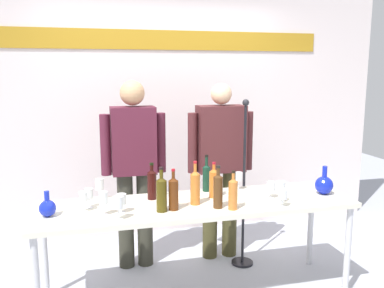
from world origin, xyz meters
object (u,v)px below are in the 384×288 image
object	(u,v)px
wine_glass_left_4	(118,203)
wine_glass_left_3	(103,198)
presenter_left	(134,163)
presenter_right	(220,160)
decanter_blue_left	(48,208)
wine_glass_left_1	(121,199)
wine_glass_right_2	(283,195)
wine_bottle_2	(152,183)
wine_bottle_3	(206,176)
wine_glass_left_2	(89,194)
wine_bottle_0	(173,193)
wine_glass_right_3	(271,186)
wine_glass_right_1	(239,177)
wine_glass_left_0	(100,185)
wine_bottle_7	(218,190)
microphone_stand	(243,211)
wine_bottle_1	(233,193)
wine_glass_left_5	(83,197)
wine_bottle_4	(214,182)
wine_bottle_6	(162,193)
decanter_blue_right	(324,185)
display_table	(197,210)
wine_glass_right_0	(281,187)

from	to	relation	value
wine_glass_left_4	wine_glass_left_3	bearing A→B (deg)	127.77
presenter_left	presenter_right	world-z (taller)	presenter_left
wine_glass_left_4	decanter_blue_left	bearing A→B (deg)	158.94
wine_glass_left_1	decanter_blue_left	bearing A→B (deg)	174.78
wine_glass_left_3	wine_glass_right_2	distance (m)	1.31
wine_glass_left_3	presenter_left	bearing A→B (deg)	68.28
wine_bottle_2	wine_bottle_3	bearing A→B (deg)	12.47
wine_glass_left_2	wine_glass_left_3	xyz separation A→B (m)	(0.10, -0.19, 0.02)
wine_bottle_0	wine_bottle_2	distance (m)	0.31
wine_glass_right_3	wine_glass_right_1	bearing A→B (deg)	120.83
wine_bottle_0	wine_bottle_3	distance (m)	0.54
wine_glass_right_2	wine_glass_left_0	bearing A→B (deg)	157.99
wine_glass_left_3	wine_bottle_7	bearing A→B (deg)	-3.84
wine_glass_left_0	microphone_stand	xyz separation A→B (m)	(1.27, 0.16, -0.38)
wine_bottle_2	wine_glass_right_1	bearing A→B (deg)	5.80
wine_glass_left_2	wine_glass_right_3	bearing A→B (deg)	-4.66
presenter_left	wine_glass_left_1	world-z (taller)	presenter_left
wine_bottle_1	wine_glass_left_5	world-z (taller)	wine_bottle_1
wine_glass_left_1	wine_glass_right_2	bearing A→B (deg)	-8.05
wine_bottle_0	microphone_stand	distance (m)	1.02
wine_bottle_2	wine_bottle_4	xyz separation A→B (m)	(0.48, -0.08, -0.00)
wine_bottle_1	wine_bottle_6	xyz separation A→B (m)	(-0.51, 0.08, 0.01)
decanter_blue_left	decanter_blue_right	size ratio (longest dim) A/B	0.78
wine_glass_left_2	wine_glass_right_2	bearing A→B (deg)	-13.58
wine_glass_left_3	display_table	bearing A→B (deg)	8.45
display_table	wine_glass_right_2	size ratio (longest dim) A/B	18.17
presenter_left	wine_glass_right_0	bearing A→B (deg)	-38.10
decanter_blue_right	wine_glass_right_1	size ratio (longest dim) A/B	1.53
wine_bottle_1	wine_glass_right_2	distance (m)	0.38
wine_bottle_7	wine_glass_left_5	bearing A→B (deg)	170.70
wine_bottle_6	wine_glass_left_3	size ratio (longest dim) A/B	1.95
wine_glass_left_3	wine_glass_left_4	world-z (taller)	wine_glass_left_3
decanter_blue_left	wine_glass_left_1	bearing A→B (deg)	-5.22
wine_glass_left_5	microphone_stand	bearing A→B (deg)	17.31
display_table	wine_glass_left_5	world-z (taller)	wine_glass_left_5
wine_bottle_0	wine_bottle_7	size ratio (longest dim) A/B	0.96
wine_bottle_4	wine_glass_right_2	world-z (taller)	wine_bottle_4
wine_bottle_7	decanter_blue_left	bearing A→B (deg)	174.46
wine_glass_left_5	wine_bottle_1	bearing A→B (deg)	-11.71
presenter_right	wine_glass_right_3	world-z (taller)	presenter_right
wine_glass_left_0	wine_bottle_7	bearing A→B (deg)	-27.45
presenter_right	wine_bottle_0	bearing A→B (deg)	-128.31
wine_bottle_4	wine_glass_right_0	world-z (taller)	wine_bottle_4
wine_glass_right_1	decanter_blue_left	bearing A→B (deg)	-169.13
wine_bottle_2	wine_glass_right_2	world-z (taller)	wine_bottle_2
decanter_blue_left	wine_glass_left_5	distance (m)	0.25
decanter_blue_left	wine_glass_left_1	world-z (taller)	decanter_blue_left
wine_glass_right_1	decanter_blue_right	bearing A→B (deg)	-24.76
wine_glass_left_0	wine_glass_right_3	bearing A→B (deg)	-13.10
presenter_right	wine_glass_left_4	size ratio (longest dim) A/B	10.26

